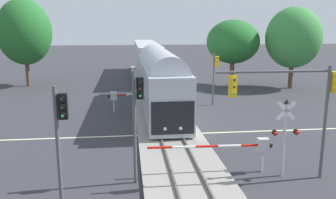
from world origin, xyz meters
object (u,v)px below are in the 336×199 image
(crossing_gate_near, at_px, (248,146))
(traffic_signal_near_left, at_px, (60,130))
(traffic_signal_median, at_px, (137,109))
(oak_far_right, at_px, (233,42))
(maple_right_background, at_px, (293,38))
(commuter_train, at_px, (152,67))
(traffic_signal_far_side, at_px, (215,70))
(crossing_signal_mast, at_px, (285,130))
(pine_left_background, at_px, (24,32))
(traffic_signal_near_right, at_px, (295,94))
(crossing_gate_far, at_px, (121,96))

(crossing_gate_near, bearing_deg, traffic_signal_near_left, -159.79)
(traffic_signal_median, xyz_separation_m, oak_far_right, (12.42, 26.32, 1.77))
(maple_right_background, bearing_deg, crossing_gate_near, -119.69)
(maple_right_background, relative_size, oak_far_right, 1.18)
(commuter_train, relative_size, traffic_signal_far_side, 8.16)
(commuter_train, relative_size, crossing_signal_mast, 10.11)
(oak_far_right, bearing_deg, commuter_train, -167.58)
(maple_right_background, xyz_separation_m, pine_left_background, (-31.59, 5.10, 0.62))
(commuter_train, height_order, maple_right_background, maple_right_background)
(traffic_signal_near_left, height_order, pine_left_background, pine_left_background)
(pine_left_background, bearing_deg, traffic_signal_far_side, -32.69)
(commuter_train, xyz_separation_m, traffic_signal_near_right, (5.03, -24.59, 1.50))
(oak_far_right, bearing_deg, maple_right_background, -19.49)
(traffic_signal_near_left, relative_size, maple_right_background, 0.55)
(crossing_signal_mast, distance_m, traffic_signal_near_left, 10.61)
(crossing_gate_far, xyz_separation_m, pine_left_background, (-11.66, 14.77, 5.16))
(crossing_signal_mast, bearing_deg, traffic_signal_near_left, -166.22)
(maple_right_background, relative_size, pine_left_background, 0.90)
(crossing_signal_mast, xyz_separation_m, maple_right_background, (11.73, 24.07, 3.55))
(oak_far_right, bearing_deg, pine_left_background, 173.66)
(commuter_train, bearing_deg, oak_far_right, 12.42)
(crossing_gate_far, height_order, traffic_signal_near_left, traffic_signal_near_left)
(traffic_signal_near_left, bearing_deg, crossing_gate_near, 20.21)
(pine_left_background, bearing_deg, traffic_signal_near_left, -73.13)
(crossing_gate_far, bearing_deg, pine_left_background, 128.28)
(traffic_signal_far_side, xyz_separation_m, pine_left_background, (-20.32, 13.05, 3.29))
(traffic_signal_near_left, bearing_deg, commuter_train, 78.55)
(maple_right_background, bearing_deg, commuter_train, 179.62)
(commuter_train, distance_m, crossing_signal_mast, 24.66)
(traffic_signal_near_left, height_order, maple_right_background, maple_right_background)
(traffic_signal_near_right, xyz_separation_m, maple_right_background, (11.54, 24.48, 1.69))
(crossing_signal_mast, relative_size, pine_left_background, 0.38)
(maple_right_background, bearing_deg, oak_far_right, 160.51)
(traffic_signal_far_side, xyz_separation_m, oak_far_right, (4.71, 10.26, 2.11))
(pine_left_background, bearing_deg, oak_far_right, -6.34)
(crossing_gate_near, bearing_deg, crossing_gate_far, 115.60)
(crossing_signal_mast, height_order, maple_right_background, maple_right_background)
(oak_far_right, bearing_deg, crossing_gate_far, -138.15)
(crossing_signal_mast, distance_m, traffic_signal_near_right, 1.91)
(oak_far_right, bearing_deg, traffic_signal_far_side, -114.66)
(traffic_signal_median, distance_m, pine_left_background, 31.85)
(crossing_gate_near, height_order, traffic_signal_median, traffic_signal_median)
(oak_far_right, bearing_deg, traffic_signal_median, -115.26)
(crossing_gate_near, bearing_deg, traffic_signal_near_right, -30.69)
(traffic_signal_near_right, bearing_deg, crossing_gate_far, 119.52)
(traffic_signal_near_right, bearing_deg, traffic_signal_near_left, -168.58)
(crossing_gate_far, distance_m, traffic_signal_near_left, 17.17)
(crossing_gate_far, height_order, pine_left_background, pine_left_background)
(crossing_gate_near, xyz_separation_m, traffic_signal_near_right, (1.80, -1.07, 2.89))
(traffic_signal_near_right, distance_m, maple_right_background, 27.11)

